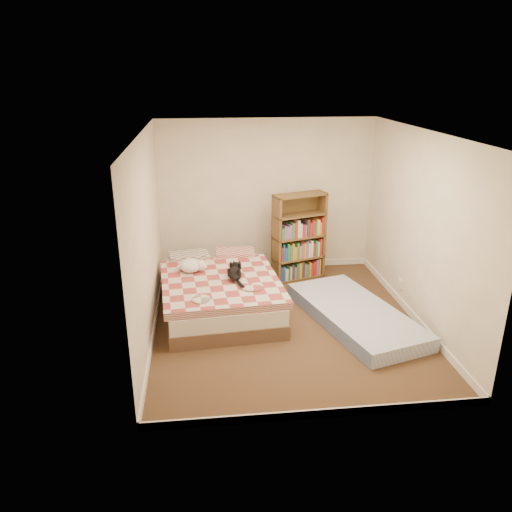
{
  "coord_description": "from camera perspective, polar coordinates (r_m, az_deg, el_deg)",
  "views": [
    {
      "loc": [
        -1.08,
        -5.91,
        3.19
      ],
      "look_at": [
        -0.37,
        0.3,
        0.86
      ],
      "focal_mm": 35.0,
      "sensor_mm": 36.0,
      "label": 1
    }
  ],
  "objects": [
    {
      "name": "bookshelf",
      "position": [
        8.03,
        4.86,
        1.05
      ],
      "size": [
        0.93,
        0.53,
        1.41
      ],
      "rotation": [
        0.0,
        0.0,
        0.31
      ],
      "color": "brown",
      "rests_on": "room"
    },
    {
      "name": "room",
      "position": [
        6.32,
        3.64,
        2.08
      ],
      "size": [
        3.51,
        4.01,
        2.51
      ],
      "color": "#47371E",
      "rests_on": "ground"
    },
    {
      "name": "white_dog",
      "position": [
        7.09,
        -7.39,
        -1.09
      ],
      "size": [
        0.44,
        0.46,
        0.17
      ],
      "rotation": [
        0.0,
        0.0,
        0.42
      ],
      "color": "white",
      "rests_on": "bed"
    },
    {
      "name": "bed",
      "position": [
        7.08,
        -4.21,
        -3.99
      ],
      "size": [
        1.72,
        2.26,
        0.57
      ],
      "rotation": [
        0.0,
        0.0,
        0.08
      ],
      "color": "brown",
      "rests_on": "room"
    },
    {
      "name": "floor_mattress",
      "position": [
        6.89,
        11.27,
        -6.59
      ],
      "size": [
        1.53,
        2.34,
        0.19
      ],
      "primitive_type": "cube",
      "rotation": [
        0.0,
        0.0,
        0.28
      ],
      "color": "#657AA9",
      "rests_on": "room"
    },
    {
      "name": "black_cat",
      "position": [
        6.85,
        -2.45,
        -1.88
      ],
      "size": [
        0.28,
        0.71,
        0.16
      ],
      "rotation": [
        0.0,
        0.0,
        -0.17
      ],
      "color": "black",
      "rests_on": "bed"
    }
  ]
}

